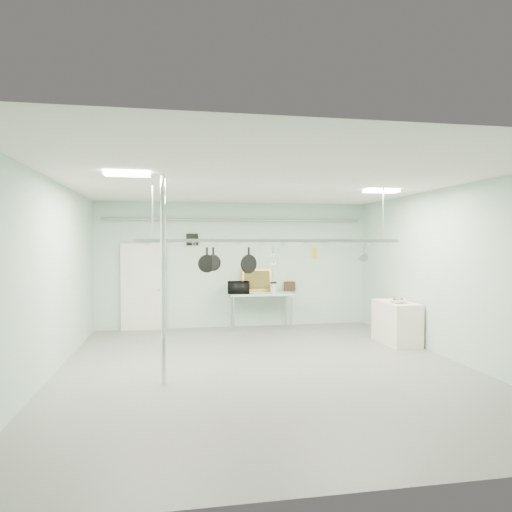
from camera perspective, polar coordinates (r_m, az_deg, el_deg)
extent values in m
plane|color=gray|center=(8.10, 1.15, -13.82)|extent=(8.00, 8.00, 0.00)
cube|color=silver|center=(7.88, 1.17, 9.16)|extent=(7.00, 8.00, 0.02)
cube|color=#9FBEB0|center=(11.76, -2.61, -1.10)|extent=(7.00, 0.02, 3.20)
cube|color=#9FBEB0|center=(9.17, 23.10, -1.99)|extent=(0.02, 8.00, 3.20)
cube|color=silver|center=(11.68, -13.86, -3.87)|extent=(1.10, 0.10, 2.20)
cube|color=black|center=(11.64, -7.98, 2.06)|extent=(0.30, 0.04, 0.30)
cylinder|color=gray|center=(11.68, -2.56, 4.53)|extent=(6.60, 0.07, 0.07)
cylinder|color=silver|center=(7.09, -11.50, -2.91)|extent=(0.08, 0.08, 3.20)
cube|color=#B2D1C2|center=(11.53, 0.61, -4.74)|extent=(1.60, 0.70, 0.05)
cylinder|color=#B7B7BC|center=(11.20, -2.77, -7.25)|extent=(0.04, 0.04, 0.86)
cylinder|color=#B7B7BC|center=(11.75, -3.12, -6.84)|extent=(0.04, 0.04, 0.86)
cylinder|color=#B7B7BC|center=(11.47, 4.44, -7.05)|extent=(0.04, 0.04, 0.86)
cylinder|color=#B7B7BC|center=(12.01, 3.77, -6.66)|extent=(0.04, 0.04, 0.86)
cube|color=white|center=(10.33, 17.15, -7.96)|extent=(0.60, 1.20, 0.90)
cube|color=#B7B7BC|center=(8.15, 2.14, 1.92)|extent=(4.80, 0.06, 0.06)
cylinder|color=#B7B7BC|center=(7.99, -12.82, 5.48)|extent=(0.02, 0.02, 0.94)
cylinder|color=#B7B7BC|center=(8.85, 15.61, 5.08)|extent=(0.02, 0.02, 0.94)
cube|color=white|center=(6.97, -15.79, 9.84)|extent=(0.65, 0.30, 0.05)
cube|color=white|center=(9.20, 15.39, 7.82)|extent=(0.65, 0.30, 0.05)
imported|color=black|center=(11.36, -2.20, -3.95)|extent=(0.58, 0.43, 0.30)
cylinder|color=silver|center=(11.59, 2.19, -4.01)|extent=(0.19, 0.19, 0.23)
cube|color=gold|center=(11.78, 0.12, -3.07)|extent=(0.79, 0.17, 0.58)
cube|color=black|center=(11.98, 4.24, -3.79)|extent=(0.30, 0.09, 0.25)
imported|color=silver|center=(10.05, 17.32, -5.40)|extent=(0.35, 0.35, 0.08)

